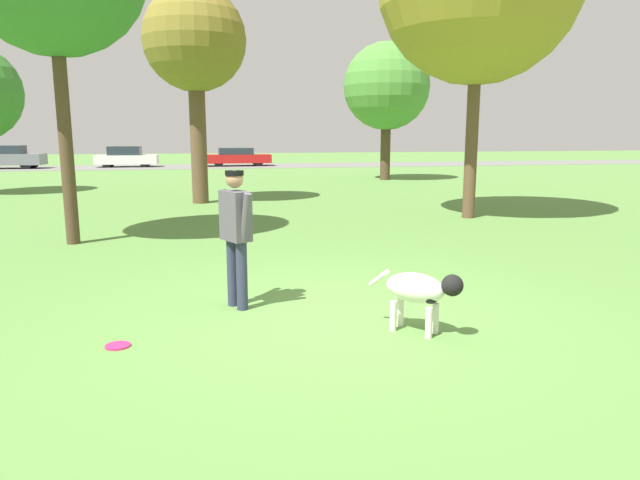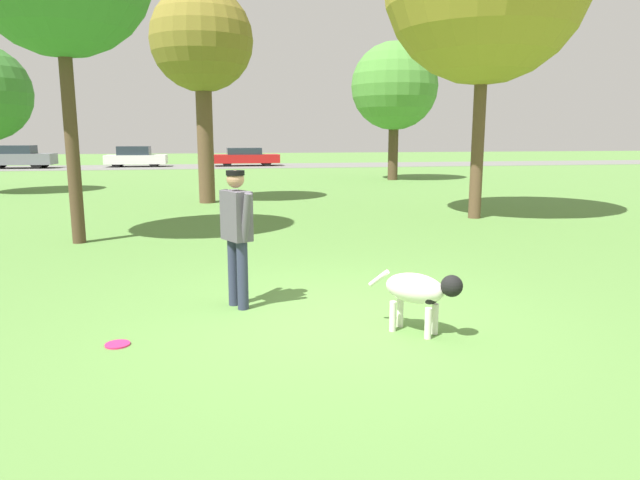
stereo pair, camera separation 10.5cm
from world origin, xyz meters
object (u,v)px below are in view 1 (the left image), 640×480
Objects in this scene: tree_far_right at (387,87)px; parked_car_grey at (6,157)px; frisbee at (118,346)px; dog at (420,290)px; parked_car_white at (126,157)px; person at (236,228)px; parked_car_red at (237,157)px; tree_mid_center at (195,42)px.

parked_car_grey is (-19.83, 13.09, -3.46)m from tree_far_right.
dog is at bearing -4.58° from frisbee.
parked_car_white is at bearing 146.93° from dog.
person is 31.88m from parked_car_red.
dog reaches higher than frisbee.
parked_car_red is (2.52, 20.82, -4.07)m from tree_mid_center.
frisbee is (-3.02, 0.24, -0.45)m from dog.
parked_car_white reaches higher than frisbee.
parked_car_grey is at bearing 119.05° from tree_mid_center.
parked_car_grey is 6.95m from parked_car_white.
parked_car_grey is at bearing 158.07° from dog.
parked_car_grey is at bearing 107.96° from frisbee.
parked_car_grey is 1.11× the size of parked_car_white.
dog is at bearing -91.49° from parked_car_red.
tree_far_right is (9.24, 19.58, 4.15)m from frisbee.
parked_car_white is (-12.90, 13.53, -3.52)m from tree_far_right.
person is at bearing 40.46° from frisbee.
parked_car_red is at bearing 84.11° from frisbee.
person is 0.27× the size of tree_far_right.
tree_mid_center is 21.92m from parked_car_white.
tree_mid_center reaches higher than parked_car_white.
tree_mid_center is at bearing 145.54° from dog.
frisbee is at bearing -115.26° from tree_far_right.
frisbee is at bearing -82.23° from parked_car_white.
dog is 35.62m from parked_car_grey.
dog is 3.07m from frisbee.
frisbee is 34.36m from parked_car_grey.
tree_mid_center is 1.62× the size of parked_car_white.
person is 1.94× the size of dog.
dog is at bearing -80.06° from tree_mid_center.
person is 0.42× the size of parked_car_white.
parked_car_white is (-6.68, 33.35, 0.18)m from dog.
parked_car_red is at bearing -0.52° from parked_car_white.
person is 2.26m from dog.
tree_far_right reaches higher than dog.
parked_car_grey is (-13.61, 32.92, 0.24)m from dog.
frisbee is at bearing -96.74° from parked_car_red.
parked_car_red is at bearing 134.97° from dog.
parked_car_white is 7.05m from parked_car_red.
tree_mid_center is 23.94m from parked_car_grey.
parked_car_white is at bearing 133.63° from tree_far_right.
dog is 0.14× the size of tree_far_right.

